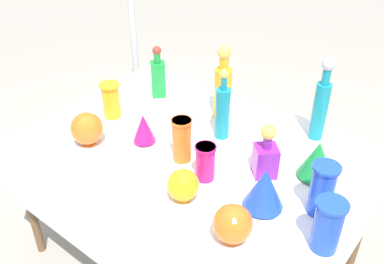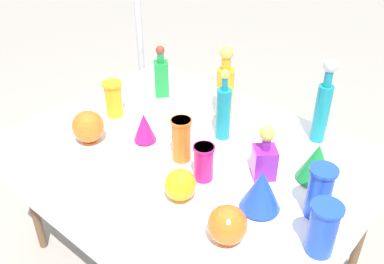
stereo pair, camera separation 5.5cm
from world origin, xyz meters
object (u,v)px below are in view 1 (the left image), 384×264
at_px(fluted_vase_1, 144,128).
at_px(slender_vase_2, 182,139).
at_px(slender_vase_0, 328,224).
at_px(round_bowl_1, 233,224).
at_px(tall_bottle_2, 223,110).
at_px(slender_vase_4, 205,161).
at_px(round_bowl_0, 183,185).
at_px(square_decanter_0, 266,155).
at_px(fluted_vase_2, 265,188).
at_px(square_decanter_1, 158,76).
at_px(tall_bottle_0, 223,87).
at_px(slender_vase_3, 111,99).
at_px(slender_vase_1, 322,188).
at_px(tall_bottle_1, 321,103).
at_px(canopy_pole, 132,15).
at_px(round_bowl_2, 87,129).
at_px(fluted_vase_0, 317,159).

bearing_deg(fluted_vase_1, slender_vase_2, 2.49).
height_order(slender_vase_0, round_bowl_1, slender_vase_0).
height_order(tall_bottle_2, slender_vase_4, tall_bottle_2).
bearing_deg(round_bowl_0, round_bowl_1, -11.66).
height_order(slender_vase_2, slender_vase_4, slender_vase_2).
distance_m(square_decanter_0, fluted_vase_2, 0.21).
height_order(square_decanter_1, fluted_vase_1, square_decanter_1).
xyz_separation_m(square_decanter_0, fluted_vase_2, (0.10, -0.18, -0.01)).
xyz_separation_m(tall_bottle_2, fluted_vase_1, (-0.26, -0.27, -0.07)).
distance_m(fluted_vase_1, round_bowl_1, 0.72).
height_order(square_decanter_1, round_bowl_0, square_decanter_1).
xyz_separation_m(tall_bottle_0, round_bowl_0, (0.26, -0.63, -0.10)).
height_order(slender_vase_0, fluted_vase_1, slender_vase_0).
bearing_deg(fluted_vase_1, fluted_vase_2, -2.82).
height_order(slender_vase_3, fluted_vase_1, slender_vase_3).
bearing_deg(slender_vase_1, square_decanter_1, 164.54).
xyz_separation_m(fluted_vase_1, fluted_vase_2, (0.68, -0.03, 0.02)).
xyz_separation_m(tall_bottle_1, fluted_vase_1, (-0.62, -0.56, -0.11)).
distance_m(slender_vase_2, canopy_pole, 1.32).
bearing_deg(slender_vase_4, tall_bottle_1, 68.46).
xyz_separation_m(slender_vase_0, fluted_vase_2, (-0.27, 0.04, -0.02)).
relative_size(square_decanter_1, slender_vase_2, 1.42).
bearing_deg(fluted_vase_2, round_bowl_0, -149.71).
xyz_separation_m(tall_bottle_0, tall_bottle_1, (0.47, 0.12, 0.02)).
relative_size(square_decanter_1, fluted_vase_2, 1.62).
distance_m(fluted_vase_1, round_bowl_2, 0.27).
xyz_separation_m(slender_vase_1, fluted_vase_0, (-0.10, 0.19, -0.03)).
xyz_separation_m(slender_vase_0, fluted_vase_0, (-0.20, 0.34, -0.02)).
height_order(slender_vase_0, slender_vase_4, slender_vase_0).
xyz_separation_m(square_decanter_1, round_bowl_0, (0.67, -0.59, -0.05)).
xyz_separation_m(square_decanter_0, fluted_vase_1, (-0.57, -0.15, -0.02)).
relative_size(fluted_vase_2, canopy_pole, 0.07).
bearing_deg(slender_vase_0, round_bowl_2, -174.97).
distance_m(fluted_vase_0, round_bowl_2, 1.05).
height_order(tall_bottle_1, canopy_pole, canopy_pole).
height_order(slender_vase_2, slender_vase_3, slender_vase_2).
distance_m(fluted_vase_0, round_bowl_0, 0.58).
xyz_separation_m(slender_vase_1, round_bowl_2, (-1.06, -0.26, -0.03)).
relative_size(square_decanter_0, square_decanter_1, 0.84).
relative_size(slender_vase_4, round_bowl_0, 1.20).
xyz_separation_m(tall_bottle_1, round_bowl_0, (-0.22, -0.75, -0.12)).
xyz_separation_m(tall_bottle_1, fluted_vase_2, (0.06, -0.59, -0.09)).
distance_m(slender_vase_0, canopy_pole, 1.99).
height_order(round_bowl_1, canopy_pole, canopy_pole).
bearing_deg(tall_bottle_1, fluted_vase_2, -84.65).
bearing_deg(tall_bottle_2, slender_vase_2, -96.86).
relative_size(tall_bottle_1, round_bowl_0, 3.04).
xyz_separation_m(tall_bottle_1, round_bowl_1, (0.06, -0.81, -0.11)).
bearing_deg(fluted_vase_1, round_bowl_1, -20.21).
relative_size(round_bowl_0, round_bowl_1, 0.91).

